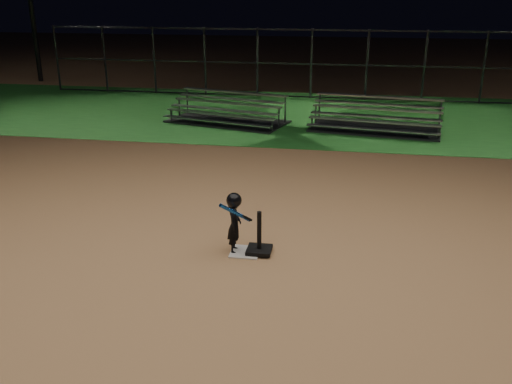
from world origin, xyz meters
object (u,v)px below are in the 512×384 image
batting_tee (259,245)px  bleacher_right (375,124)px  child_batter (234,221)px  home_plate (245,252)px  bleacher_left (227,117)px

batting_tee → bleacher_right: bearing=76.5°
batting_tee → child_batter: child_batter is taller
home_plate → child_batter: bearing=175.4°
batting_tee → bleacher_left: (-2.42, 8.57, 0.04)m
home_plate → bleacher_left: size_ratio=0.12×
batting_tee → bleacher_left: size_ratio=0.17×
child_batter → bleacher_right: size_ratio=0.25×
batting_tee → child_batter: size_ratio=0.69×
child_batter → bleacher_left: (-2.03, 8.59, -0.34)m
home_plate → bleacher_left: 8.88m
bleacher_left → child_batter: bearing=-61.7°
child_batter → bleacher_right: 8.71m
bleacher_right → home_plate: bearing=-96.4°
home_plate → child_batter: (-0.17, 0.01, 0.51)m
home_plate → child_batter: 0.54m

